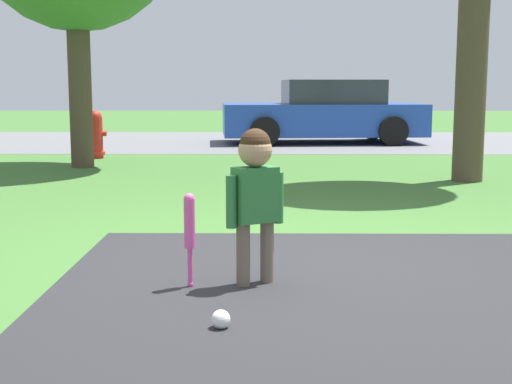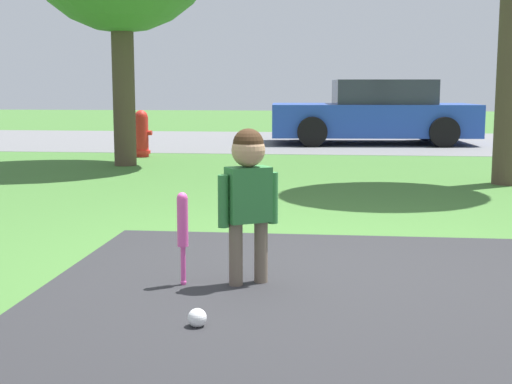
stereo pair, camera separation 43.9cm
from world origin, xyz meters
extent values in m
plane|color=#3D6B2D|center=(0.00, 0.00, 0.00)|extent=(60.00, 60.00, 0.00)
cube|color=slate|center=(0.00, 10.62, 0.00)|extent=(40.00, 6.00, 0.01)
cylinder|color=#6B5B4C|center=(-0.34, -0.49, 0.19)|extent=(0.08, 0.08, 0.37)
cylinder|color=#6B5B4C|center=(-0.20, -0.41, 0.19)|extent=(0.08, 0.08, 0.37)
cube|color=#2D7238|center=(-0.27, -0.45, 0.53)|extent=(0.28, 0.25, 0.32)
cylinder|color=#2D7238|center=(-0.40, -0.52, 0.50)|extent=(0.06, 0.06, 0.30)
cylinder|color=#2D7238|center=(-0.13, -0.37, 0.50)|extent=(0.06, 0.06, 0.30)
sphere|color=tan|center=(-0.27, -0.45, 0.79)|extent=(0.20, 0.20, 0.20)
sphere|color=#382314|center=(-0.27, -0.45, 0.82)|extent=(0.18, 0.18, 0.18)
sphere|color=#E54CA5|center=(-0.64, -0.51, 0.02)|extent=(0.04, 0.04, 0.04)
cylinder|color=#E54CA5|center=(-0.64, -0.51, 0.12)|extent=(0.03, 0.03, 0.23)
cylinder|color=#E54CA5|center=(-0.64, -0.51, 0.38)|extent=(0.06, 0.06, 0.29)
sphere|color=#E54CA5|center=(-0.64, -0.51, 0.52)|extent=(0.06, 0.06, 0.06)
sphere|color=white|center=(-0.42, -1.22, 0.05)|extent=(0.09, 0.09, 0.09)
cylinder|color=red|center=(-2.93, 6.95, 0.33)|extent=(0.22, 0.22, 0.66)
sphere|color=red|center=(-2.93, 6.95, 0.66)|extent=(0.21, 0.21, 0.21)
cylinder|color=red|center=(-2.93, 6.95, 0.08)|extent=(0.28, 0.28, 0.05)
cylinder|color=red|center=(-2.81, 6.95, 0.40)|extent=(0.10, 0.08, 0.08)
cube|color=#2347AD|center=(0.97, 10.22, 0.48)|extent=(4.18, 2.10, 0.64)
cube|color=#2D333D|center=(1.18, 10.24, 1.04)|extent=(2.06, 1.72, 0.48)
cylinder|color=black|center=(-0.21, 9.22, 0.29)|extent=(0.59, 0.22, 0.58)
cylinder|color=black|center=(-0.35, 11.02, 0.29)|extent=(0.59, 0.22, 0.58)
cylinder|color=black|center=(2.30, 9.42, 0.29)|extent=(0.59, 0.22, 0.58)
cylinder|color=black|center=(2.16, 11.22, 0.29)|extent=(0.59, 0.22, 0.58)
cylinder|color=#4C3D2D|center=(-2.83, 5.69, 1.28)|extent=(0.32, 0.32, 2.56)
camera|label=1|loc=(-0.21, -4.50, 1.15)|focal=50.00mm
camera|label=2|loc=(0.22, -4.47, 1.15)|focal=50.00mm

